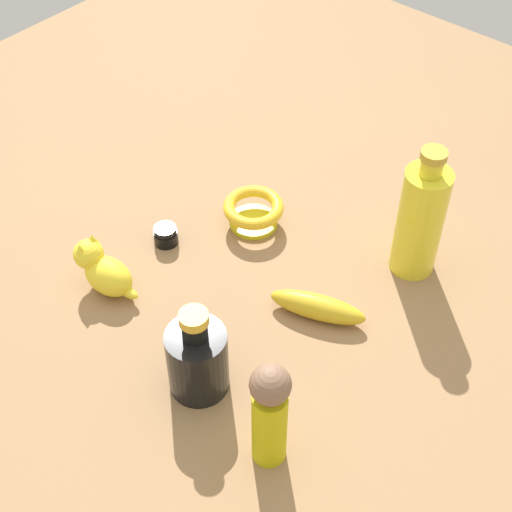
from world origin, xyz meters
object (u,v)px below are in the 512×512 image
object	(u,v)px
bottle_short	(197,358)
banana	(318,307)
bowl	(253,211)
cat_figurine	(103,270)
bottle_tall	(420,219)
nail_polish_jar	(166,235)
person_figure_adult	(270,413)

from	to	relation	value
bottle_short	banana	bearing A→B (deg)	76.55
bottle_short	bowl	bearing A→B (deg)	117.82
cat_figurine	bottle_tall	bearing A→B (deg)	46.35
bottle_short	nail_polish_jar	bearing A→B (deg)	144.66
bottle_tall	bottle_short	distance (m)	0.44
banana	bottle_tall	distance (m)	0.22
nail_polish_jar	bottle_short	world-z (taller)	bottle_short
bottle_tall	nail_polish_jar	world-z (taller)	bottle_tall
bottle_tall	nail_polish_jar	xyz separation A→B (m)	(-0.36, -0.24, -0.09)
bottle_tall	person_figure_adult	size ratio (longest dim) A/B	1.27
banana	nail_polish_jar	xyz separation A→B (m)	(-0.31, -0.04, -0.00)
banana	bowl	distance (m)	0.24
nail_polish_jar	banana	bearing A→B (deg)	7.56
nail_polish_jar	bowl	distance (m)	0.16
banana	nail_polish_jar	bearing A→B (deg)	166.09
nail_polish_jar	bottle_short	size ratio (longest dim) A/B	0.26
bottle_tall	bowl	distance (m)	0.30
cat_figurine	person_figure_adult	world-z (taller)	person_figure_adult
bowl	nail_polish_jar	bearing A→B (deg)	-122.24
bottle_tall	person_figure_adult	world-z (taller)	bottle_tall
banana	bowl	size ratio (longest dim) A/B	1.45
cat_figurine	person_figure_adult	bearing A→B (deg)	-8.37
bowl	bottle_short	distance (m)	0.36
nail_polish_jar	bottle_short	bearing A→B (deg)	-35.34
bowl	bottle_short	size ratio (longest dim) A/B	0.67
banana	bottle_short	world-z (taller)	bottle_short
bottle_tall	cat_figurine	size ratio (longest dim) A/B	1.98
bottle_tall	nail_polish_jar	bearing A→B (deg)	-146.75
bowl	cat_figurine	bearing A→B (deg)	-107.21
cat_figurine	bowl	xyz separation A→B (m)	(0.09, 0.28, -0.01)
bottle_tall	bowl	xyz separation A→B (m)	(-0.28, -0.10, -0.08)
bottle_short	cat_figurine	bearing A→B (deg)	171.32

